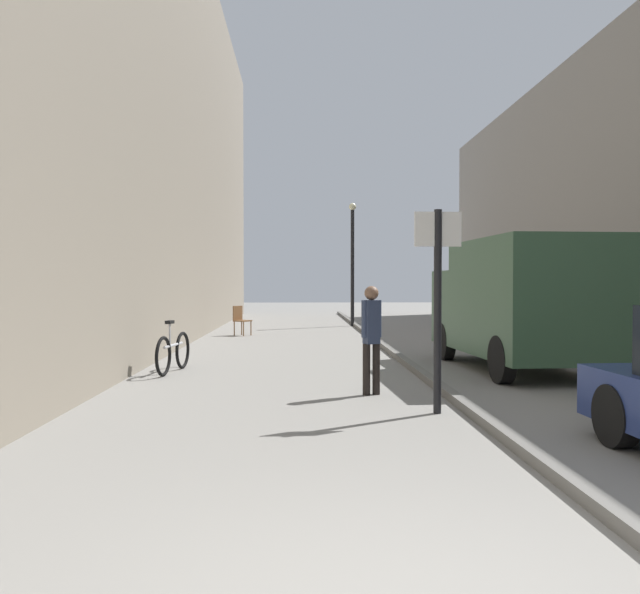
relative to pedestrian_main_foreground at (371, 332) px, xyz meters
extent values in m
plane|color=gray|center=(-0.48, 5.48, -0.94)|extent=(80.00, 80.00, 0.00)
cube|color=gray|center=(-6.04, 5.48, 5.27)|extent=(3.93, 40.00, 12.42)
cube|color=#615F5B|center=(1.10, 5.48, -0.88)|extent=(0.16, 40.00, 0.12)
cylinder|color=black|center=(-0.08, -0.03, -0.56)|extent=(0.11, 0.11, 0.76)
cylinder|color=black|center=(0.08, 0.03, -0.56)|extent=(0.11, 0.11, 0.76)
cube|color=#2D3851|center=(0.00, 0.00, 0.15)|extent=(0.26, 0.24, 0.65)
cylinder|color=#2D3851|center=(-0.11, -0.04, 0.20)|extent=(0.09, 0.09, 0.55)
cylinder|color=#2D3851|center=(0.11, 0.04, 0.20)|extent=(0.09, 0.09, 0.55)
sphere|color=brown|center=(0.00, 0.00, 0.58)|extent=(0.21, 0.21, 0.21)
cube|color=#335138|center=(3.15, 2.05, 0.46)|extent=(2.24, 3.56, 2.12)
cube|color=#335138|center=(3.02, 4.45, 0.20)|extent=(2.13, 1.45, 1.59)
cube|color=black|center=(3.00, 4.92, 0.55)|extent=(1.73, 0.13, 0.70)
cylinder|color=black|center=(2.10, 4.27, -0.54)|extent=(0.26, 0.81, 0.80)
cylinder|color=black|center=(3.96, 4.37, -0.54)|extent=(0.26, 0.81, 0.80)
cylinder|color=black|center=(2.28, 0.98, -0.54)|extent=(0.26, 0.81, 0.80)
cylinder|color=black|center=(4.14, 1.08, -0.54)|extent=(0.26, 0.81, 0.80)
cylinder|color=black|center=(2.13, -3.13, -0.62)|extent=(0.23, 0.65, 0.64)
cylinder|color=black|center=(0.69, -1.38, 0.36)|extent=(0.10, 0.10, 2.60)
cube|color=white|center=(0.69, -1.38, 1.41)|extent=(0.60, 0.05, 0.44)
cylinder|color=black|center=(1.00, 15.27, 1.31)|extent=(0.14, 0.14, 4.50)
sphere|color=beige|center=(1.00, 15.27, 3.68)|extent=(0.28, 0.28, 0.28)
torus|color=black|center=(-3.34, 3.03, -0.58)|extent=(0.17, 0.72, 0.72)
torus|color=black|center=(-3.50, 1.99, -0.58)|extent=(0.17, 0.72, 0.72)
cylinder|color=#B7B7BC|center=(-3.42, 2.51, -0.43)|extent=(0.19, 0.94, 0.05)
cylinder|color=#B7B7BC|center=(-3.45, 2.32, -0.21)|extent=(0.04, 0.04, 0.40)
cube|color=black|center=(-3.45, 2.32, 0.01)|extent=(0.13, 0.25, 0.06)
cylinder|color=brown|center=(-2.60, 10.92, -0.71)|extent=(0.04, 0.04, 0.45)
cylinder|color=brown|center=(-2.81, 10.61, -0.71)|extent=(0.04, 0.04, 0.45)
cylinder|color=brown|center=(-2.92, 11.13, -0.71)|extent=(0.04, 0.04, 0.45)
cylinder|color=brown|center=(-3.12, 10.82, -0.71)|extent=(0.04, 0.04, 0.45)
cube|color=brown|center=(-2.86, 10.87, -0.47)|extent=(0.61, 0.61, 0.04)
cube|color=brown|center=(-3.03, 10.98, -0.22)|extent=(0.28, 0.39, 0.45)
camera|label=1|loc=(-1.08, -9.48, 0.73)|focal=36.00mm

